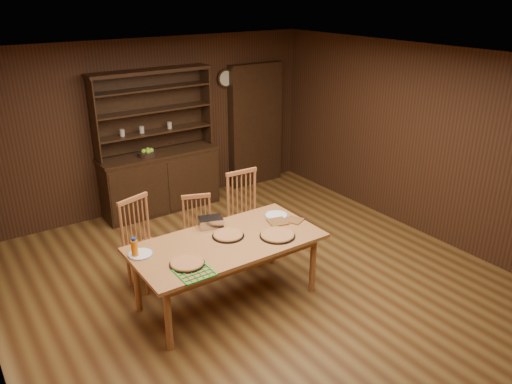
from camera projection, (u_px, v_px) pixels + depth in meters
floor at (262, 289)px, 5.84m from camera, size 6.00×6.00×0.00m
room_shell at (262, 161)px, 5.24m from camera, size 6.00×6.00×6.00m
china_hutch at (160, 174)px, 7.71m from camera, size 1.84×0.52×2.17m
doorway at (255, 125)px, 8.64m from camera, size 1.00×0.18×2.10m
wall_clock at (226, 78)px, 8.07m from camera, size 0.30×0.05×0.30m
dining_table at (227, 247)px, 5.38m from camera, size 2.05×1.02×0.75m
chair_left at (142, 239)px, 5.78m from camera, size 0.54×0.53×1.07m
chair_center at (198, 230)px, 6.18m from camera, size 0.48×0.47×0.92m
chair_right at (246, 211)px, 6.42m from camera, size 0.48×0.46×1.13m
pizza_left at (187, 263)px, 4.90m from camera, size 0.35×0.35×0.04m
pizza_right at (277, 235)px, 5.44m from camera, size 0.39×0.39×0.04m
pizza_center at (228, 235)px, 5.44m from camera, size 0.35×0.35×0.04m
cooling_rack at (194, 272)px, 4.76m from camera, size 0.36×0.36×0.01m
plate_left at (141, 254)px, 5.08m from camera, size 0.26×0.26×0.02m
plate_right at (276, 215)px, 5.93m from camera, size 0.28×0.28×0.02m
foil_dish at (211, 222)px, 5.66m from camera, size 0.31×0.27×0.11m
juice_bottle at (135, 248)px, 5.01m from camera, size 0.07×0.07×0.21m
pot_holder_a at (294, 220)px, 5.81m from camera, size 0.24×0.24×0.01m
pot_holder_b at (278, 222)px, 5.77m from camera, size 0.25×0.25×0.02m
fruit_bowl at (147, 153)px, 7.41m from camera, size 0.27×0.27×0.12m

